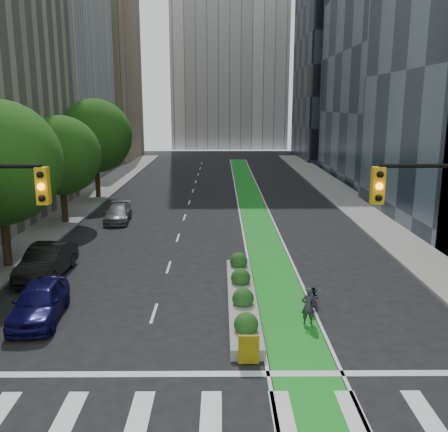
{
  "coord_description": "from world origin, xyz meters",
  "views": [
    {
      "loc": [
        0.28,
        -13.33,
        8.48
      ],
      "look_at": [
        0.45,
        11.09,
        3.0
      ],
      "focal_mm": 40.0,
      "sensor_mm": 36.0,
      "label": 1
    }
  ],
  "objects_px": {
    "parked_car_left_near": "(39,302)",
    "parked_car_left_far": "(118,213)",
    "median_planter": "(242,295)",
    "cyclist": "(308,306)",
    "parked_car_left_mid": "(47,261)",
    "bicycle": "(313,297)"
  },
  "relations": [
    {
      "from": "parked_car_left_mid",
      "to": "parked_car_left_far",
      "type": "bearing_deg",
      "value": 86.19
    },
    {
      "from": "median_planter",
      "to": "parked_car_left_mid",
      "type": "distance_m",
      "value": 10.26
    },
    {
      "from": "cyclist",
      "to": "parked_car_left_near",
      "type": "relative_size",
      "value": 0.34
    },
    {
      "from": "median_planter",
      "to": "parked_car_left_near",
      "type": "relative_size",
      "value": 2.31
    },
    {
      "from": "parked_car_left_mid",
      "to": "parked_car_left_near",
      "type": "bearing_deg",
      "value": -72.76
    },
    {
      "from": "median_planter",
      "to": "parked_car_left_far",
      "type": "bearing_deg",
      "value": 118.62
    },
    {
      "from": "median_planter",
      "to": "cyclist",
      "type": "height_order",
      "value": "cyclist"
    },
    {
      "from": "parked_car_left_near",
      "to": "parked_car_left_mid",
      "type": "height_order",
      "value": "parked_car_left_mid"
    },
    {
      "from": "bicycle",
      "to": "cyclist",
      "type": "bearing_deg",
      "value": -93.22
    },
    {
      "from": "parked_car_left_mid",
      "to": "bicycle",
      "type": "bearing_deg",
      "value": -16.15
    },
    {
      "from": "parked_car_left_near",
      "to": "parked_car_left_far",
      "type": "distance_m",
      "value": 17.16
    },
    {
      "from": "bicycle",
      "to": "parked_car_left_near",
      "type": "height_order",
      "value": "parked_car_left_near"
    },
    {
      "from": "bicycle",
      "to": "cyclist",
      "type": "xyz_separation_m",
      "value": [
        -0.5,
        -1.59,
        0.25
      ]
    },
    {
      "from": "parked_car_left_mid",
      "to": "parked_car_left_far",
      "type": "distance_m",
      "value": 12.12
    },
    {
      "from": "median_planter",
      "to": "parked_car_left_near",
      "type": "bearing_deg",
      "value": -169.13
    },
    {
      "from": "parked_car_left_near",
      "to": "median_planter",
      "type": "bearing_deg",
      "value": 5.39
    },
    {
      "from": "cyclist",
      "to": "parked_car_left_far",
      "type": "bearing_deg",
      "value": -65.91
    },
    {
      "from": "parked_car_left_near",
      "to": "cyclist",
      "type": "bearing_deg",
      "value": -8.36
    },
    {
      "from": "cyclist",
      "to": "parked_car_left_near",
      "type": "bearing_deg",
      "value": -10.66
    },
    {
      "from": "cyclist",
      "to": "parked_car_left_far",
      "type": "height_order",
      "value": "cyclist"
    },
    {
      "from": "parked_car_left_near",
      "to": "parked_car_left_far",
      "type": "xyz_separation_m",
      "value": [
        -0.3,
        17.15,
        -0.14
      ]
    },
    {
      "from": "cyclist",
      "to": "parked_car_left_far",
      "type": "distance_m",
      "value": 20.83
    }
  ]
}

